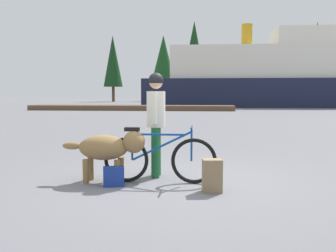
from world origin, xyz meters
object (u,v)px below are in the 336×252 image
Objects in this scene: dog at (109,148)px; handbag_pannier at (114,176)px; bicycle at (159,159)px; person_cyclist at (156,114)px; backpack at (212,176)px; ferry_boat at (280,78)px.

handbag_pannier is (0.13, -0.24, -0.41)m from dog.
bicycle is at bearing 22.22° from handbag_pannier.
backpack is (0.95, -0.93, -0.85)m from person_cyclist.
bicycle is 0.83m from dog.
bicycle is 5.72× the size of handbag_pannier.
ferry_boat reaches higher than handbag_pannier.
person_cyclist is at bearing -104.40° from ferry_boat.
ferry_boat is (9.05, 33.74, 2.76)m from handbag_pannier.
ferry_boat is at bearing 74.99° from handbag_pannier.
ferry_boat reaches higher than backpack.
ferry_boat is (8.48, 33.01, 1.82)m from person_cyclist.
bicycle reaches higher than dog.
handbag_pannier is (-0.57, -0.73, -0.94)m from person_cyclist.
backpack is (0.85, -0.48, -0.15)m from bicycle.
dog is 1.74m from backpack.
dog reaches higher than handbag_pannier.
backpack is 1.54m from handbag_pannier.
person_cyclist is 1.31× the size of dog.
bicycle is at bearing -77.14° from person_cyclist.
handbag_pannier is 0.01× the size of ferry_boat.
person_cyclist is 0.07× the size of ferry_boat.
dog is at bearing -145.36° from person_cyclist.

